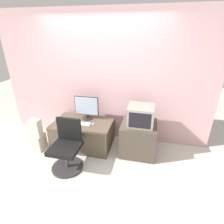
{
  "coord_description": "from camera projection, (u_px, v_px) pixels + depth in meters",
  "views": [
    {
      "loc": [
        0.95,
        -2.04,
        2.18
      ],
      "look_at": [
        0.27,
        0.94,
        0.77
      ],
      "focal_mm": 28.0,
      "sensor_mm": 36.0,
      "label": 1
    }
  ],
  "objects": [
    {
      "name": "cardboard_box_lower",
      "position": [
        39.0,
        142.0,
        3.52
      ],
      "size": [
        0.22,
        0.26,
        0.33
      ],
      "color": "beige",
      "rests_on": "ground_plane"
    },
    {
      "name": "desk",
      "position": [
        83.0,
        134.0,
        3.62
      ],
      "size": [
        1.17,
        0.75,
        0.52
      ],
      "color": "brown",
      "rests_on": "ground_plane"
    },
    {
      "name": "wall_back",
      "position": [
        103.0,
        80.0,
        3.54
      ],
      "size": [
        4.4,
        0.05,
        2.6
      ],
      "color": "beige",
      "rests_on": "ground_plane"
    },
    {
      "name": "office_chair",
      "position": [
        67.0,
        148.0,
        2.98
      ],
      "size": [
        0.54,
        0.54,
        0.87
      ],
      "color": "#333333",
      "rests_on": "ground_plane"
    },
    {
      "name": "crt_tv",
      "position": [
        141.0,
        115.0,
        3.15
      ],
      "size": [
        0.46,
        0.43,
        0.36
      ],
      "color": "gray",
      "rests_on": "side_stand"
    },
    {
      "name": "keyboard",
      "position": [
        83.0,
        124.0,
        3.44
      ],
      "size": [
        0.29,
        0.12,
        0.01
      ],
      "color": "white",
      "rests_on": "desk"
    },
    {
      "name": "side_stand",
      "position": [
        138.0,
        138.0,
        3.37
      ],
      "size": [
        0.65,
        0.63,
        0.63
      ],
      "color": "#4C4238",
      "rests_on": "ground_plane"
    },
    {
      "name": "mouse",
      "position": [
        93.0,
        124.0,
        3.41
      ],
      "size": [
        0.05,
        0.04,
        0.03
      ],
      "color": "silver",
      "rests_on": "desk"
    },
    {
      "name": "ground_plane",
      "position": [
        84.0,
        176.0,
        2.91
      ],
      "size": [
        12.0,
        12.0,
        0.0
      ],
      "primitive_type": "plane",
      "color": "beige"
    },
    {
      "name": "main_monitor",
      "position": [
        87.0,
        108.0,
        3.57
      ],
      "size": [
        0.5,
        0.21,
        0.49
      ],
      "color": "#2D2D2D",
      "rests_on": "desk"
    },
    {
      "name": "cardboard_box_upper",
      "position": [
        35.0,
        127.0,
        3.38
      ],
      "size": [
        0.2,
        0.15,
        0.34
      ],
      "color": "beige",
      "rests_on": "cardboard_box_lower"
    }
  ]
}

